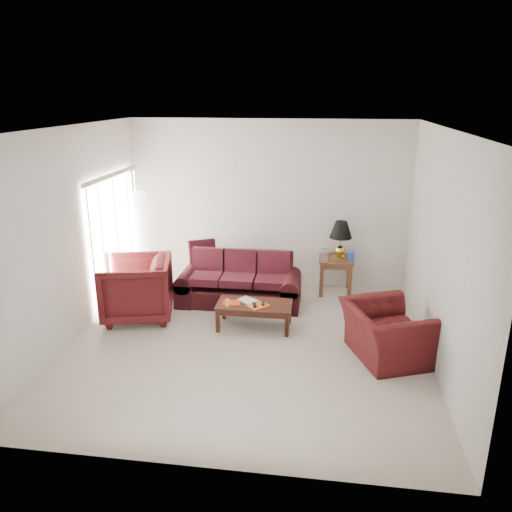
{
  "coord_description": "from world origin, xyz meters",
  "views": [
    {
      "loc": [
        1.02,
        -6.3,
        3.42
      ],
      "look_at": [
        0.0,
        0.85,
        1.05
      ],
      "focal_mm": 35.0,
      "sensor_mm": 36.0,
      "label": 1
    }
  ],
  "objects": [
    {
      "name": "blue_canister",
      "position": [
        1.5,
        2.03,
        0.73
      ],
      "size": [
        0.13,
        0.13,
        0.16
      ],
      "primitive_type": "cylinder",
      "rotation": [
        0.0,
        0.0,
        0.42
      ],
      "color": "#1C39BA",
      "rests_on": "end_table"
    },
    {
      "name": "armchair_left",
      "position": [
        -1.87,
        0.66,
        0.49
      ],
      "size": [
        1.29,
        1.27,
        0.98
      ],
      "primitive_type": "imported",
      "rotation": [
        0.0,
        0.0,
        -1.33
      ],
      "color": "#430F12",
      "rests_on": "ground"
    },
    {
      "name": "floor_lamp",
      "position": [
        -2.26,
        2.02,
        0.89
      ],
      "size": [
        0.3,
        0.3,
        1.79
      ],
      "primitive_type": null,
      "rotation": [
        0.0,
        0.0,
        -0.02
      ],
      "color": "white",
      "rests_on": "ground"
    },
    {
      "name": "floor",
      "position": [
        0.0,
        0.0,
        0.0
      ],
      "size": [
        5.0,
        5.0,
        0.0
      ],
      "primitive_type": "plane",
      "color": "#BFB5A3",
      "rests_on": "ground"
    },
    {
      "name": "remote_a",
      "position": [
        0.04,
        0.43,
        0.42
      ],
      "size": [
        0.09,
        0.17,
        0.02
      ],
      "primitive_type": "cube",
      "rotation": [
        0.0,
        0.0,
        0.29
      ],
      "color": "black",
      "rests_on": "coffee_table"
    },
    {
      "name": "sofa",
      "position": [
        -0.37,
        1.42,
        0.42
      ],
      "size": [
        2.07,
        0.93,
        0.84
      ],
      "primitive_type": null,
      "rotation": [
        0.0,
        0.0,
        0.02
      ],
      "color": "black",
      "rests_on": "ground"
    },
    {
      "name": "throw_pillow",
      "position": [
        -1.12,
        1.94,
        0.71
      ],
      "size": [
        0.52,
        0.41,
        0.49
      ],
      "primitive_type": "cube",
      "rotation": [
        -0.21,
        0.0,
        0.45
      ],
      "color": "black",
      "rests_on": "sofa"
    },
    {
      "name": "armchair_right",
      "position": [
        1.89,
        -0.09,
        0.36
      ],
      "size": [
        1.32,
        1.39,
        0.72
      ],
      "primitive_type": "imported",
      "rotation": [
        0.0,
        0.0,
        1.95
      ],
      "color": "#3E0E10",
      "rests_on": "ground"
    },
    {
      "name": "picture_frame",
      "position": [
        1.08,
        2.37,
        0.74
      ],
      "size": [
        0.18,
        0.2,
        0.06
      ],
      "primitive_type": "cube",
      "rotation": [
        1.36,
        0.0,
        0.26
      ],
      "color": "silver",
      "rests_on": "end_table"
    },
    {
      "name": "magazine_white",
      "position": [
        -0.1,
        0.64,
        0.4
      ],
      "size": [
        0.34,
        0.32,
        0.02
      ],
      "primitive_type": "cube",
      "rotation": [
        0.0,
        0.0,
        -0.59
      ],
      "color": "silver",
      "rests_on": "coffee_table"
    },
    {
      "name": "table_lamp",
      "position": [
        1.3,
        2.19,
        0.98
      ],
      "size": [
        0.47,
        0.47,
        0.66
      ],
      "primitive_type": null,
      "rotation": [
        0.0,
        0.0,
        0.24
      ],
      "color": "gold",
      "rests_on": "end_table"
    },
    {
      "name": "blinds",
      "position": [
        -2.42,
        1.3,
        1.08
      ],
      "size": [
        0.1,
        2.0,
        2.16
      ],
      "primitive_type": "cube",
      "color": "silver",
      "rests_on": "ground"
    },
    {
      "name": "remote_b",
      "position": [
        0.15,
        0.52,
        0.42
      ],
      "size": [
        0.07,
        0.17,
        0.02
      ],
      "primitive_type": "cube",
      "rotation": [
        0.0,
        0.0,
        0.1
      ],
      "color": "black",
      "rests_on": "coffee_table"
    },
    {
      "name": "coffee_table",
      "position": [
        0.02,
        0.55,
        0.2
      ],
      "size": [
        1.18,
        0.69,
        0.39
      ],
      "primitive_type": null,
      "rotation": [
        0.0,
        0.0,
        0.11
      ],
      "color": "black",
      "rests_on": "ground"
    },
    {
      "name": "magazine_red",
      "position": [
        -0.33,
        0.49,
        0.4
      ],
      "size": [
        0.29,
        0.24,
        0.02
      ],
      "primitive_type": "cube",
      "rotation": [
        0.0,
        0.0,
        0.17
      ],
      "color": "#B02911",
      "rests_on": "coffee_table"
    },
    {
      "name": "end_table",
      "position": [
        1.25,
        2.15,
        0.32
      ],
      "size": [
        0.61,
        0.61,
        0.65
      ],
      "primitive_type": null,
      "rotation": [
        0.0,
        0.0,
        0.03
      ],
      "color": "#4F2C1B",
      "rests_on": "ground"
    },
    {
      "name": "clock",
      "position": [
        1.04,
        1.97,
        0.72
      ],
      "size": [
        0.15,
        0.1,
        0.14
      ],
      "primitive_type": "cube",
      "rotation": [
        0.0,
        0.0,
        -0.36
      ],
      "color": "silver",
      "rests_on": "end_table"
    },
    {
      "name": "magazine_orange",
      "position": [
        0.09,
        0.46,
        0.4
      ],
      "size": [
        0.36,
        0.36,
        0.02
      ],
      "primitive_type": "cube",
      "rotation": [
        0.0,
        0.0,
        0.76
      ],
      "color": "#D15D18",
      "rests_on": "coffee_table"
    },
    {
      "name": "yellow_glass",
      "position": [
        -0.37,
        0.39,
        0.45
      ],
      "size": [
        0.08,
        0.08,
        0.11
      ],
      "primitive_type": "cylinder",
      "rotation": [
        0.0,
        0.0,
        0.3
      ],
      "color": "yellow",
      "rests_on": "coffee_table"
    }
  ]
}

